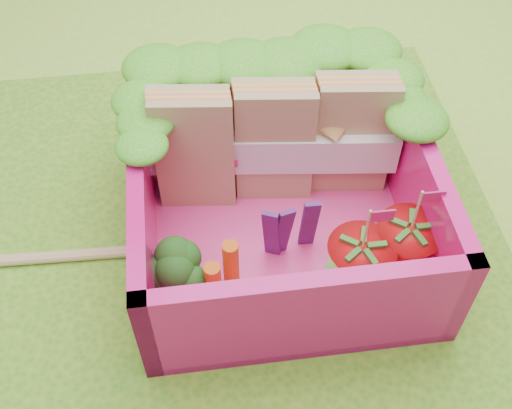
{
  "coord_description": "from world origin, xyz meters",
  "views": [
    {
      "loc": [
        -0.12,
        -1.88,
        2.5
      ],
      "look_at": [
        0.12,
        -0.06,
        0.28
      ],
      "focal_mm": 45.0,
      "sensor_mm": 36.0,
      "label": 1
    }
  ],
  "objects_px": {
    "sandwich_stack": "(274,143)",
    "strawberry_left": "(358,267)",
    "strawberry_right": "(405,249)",
    "chopsticks": "(32,258)",
    "bento_box": "(282,198)",
    "broccoli": "(177,268)"
  },
  "relations": [
    {
      "from": "broccoli",
      "to": "strawberry_left",
      "type": "relative_size",
      "value": 0.64
    },
    {
      "from": "strawberry_left",
      "to": "strawberry_right",
      "type": "height_order",
      "value": "same"
    },
    {
      "from": "chopsticks",
      "to": "sandwich_stack",
      "type": "bearing_deg",
      "value": 12.75
    },
    {
      "from": "sandwich_stack",
      "to": "strawberry_right",
      "type": "relative_size",
      "value": 2.2
    },
    {
      "from": "bento_box",
      "to": "chopsticks",
      "type": "relative_size",
      "value": 0.57
    },
    {
      "from": "bento_box",
      "to": "strawberry_right",
      "type": "distance_m",
      "value": 0.58
    },
    {
      "from": "sandwich_stack",
      "to": "chopsticks",
      "type": "height_order",
      "value": "sandwich_stack"
    },
    {
      "from": "sandwich_stack",
      "to": "strawberry_left",
      "type": "relative_size",
      "value": 2.2
    },
    {
      "from": "bento_box",
      "to": "broccoli",
      "type": "height_order",
      "value": "bento_box"
    },
    {
      "from": "strawberry_left",
      "to": "sandwich_stack",
      "type": "bearing_deg",
      "value": 113.42
    },
    {
      "from": "strawberry_right",
      "to": "chopsticks",
      "type": "bearing_deg",
      "value": 170.01
    },
    {
      "from": "sandwich_stack",
      "to": "chopsticks",
      "type": "distance_m",
      "value": 1.25
    },
    {
      "from": "strawberry_right",
      "to": "chopsticks",
      "type": "height_order",
      "value": "strawberry_right"
    },
    {
      "from": "bento_box",
      "to": "broccoli",
      "type": "distance_m",
      "value": 0.57
    },
    {
      "from": "sandwich_stack",
      "to": "strawberry_right",
      "type": "height_order",
      "value": "sandwich_stack"
    },
    {
      "from": "strawberry_right",
      "to": "sandwich_stack",
      "type": "bearing_deg",
      "value": 131.56
    },
    {
      "from": "bento_box",
      "to": "chopsticks",
      "type": "height_order",
      "value": "bento_box"
    },
    {
      "from": "sandwich_stack",
      "to": "chopsticks",
      "type": "xyz_separation_m",
      "value": [
        -1.17,
        -0.26,
        -0.34
      ]
    },
    {
      "from": "strawberry_right",
      "to": "chopsticks",
      "type": "distance_m",
      "value": 1.7
    },
    {
      "from": "sandwich_stack",
      "to": "broccoli",
      "type": "distance_m",
      "value": 0.75
    },
    {
      "from": "bento_box",
      "to": "chopsticks",
      "type": "bearing_deg",
      "value": 179.92
    },
    {
      "from": "broccoli",
      "to": "strawberry_left",
      "type": "bearing_deg",
      "value": -5.88
    }
  ]
}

